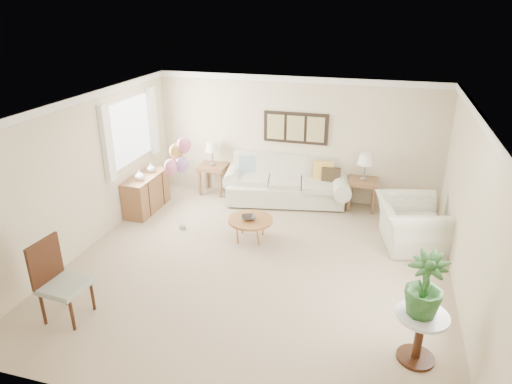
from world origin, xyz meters
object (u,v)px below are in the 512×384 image
armchair (411,224)px  balloon_cluster (178,158)px  sofa (286,184)px  coffee_table (251,221)px  accent_chair (59,279)px

armchair → balloon_cluster: balloon_cluster is taller
sofa → armchair: size_ratio=2.27×
balloon_cluster → sofa: bearing=48.2°
sofa → armchair: bearing=-27.4°
coffee_table → accent_chair: bearing=-123.5°
coffee_table → armchair: size_ratio=0.65×
armchair → balloon_cluster: (-4.09, -0.50, 1.00)m
accent_chair → balloon_cluster: bearing=80.5°
coffee_table → armchair: 2.79m
armchair → accent_chair: 5.66m
accent_chair → balloon_cluster: (0.48, 2.84, 0.81)m
armchair → balloon_cluster: bearing=84.8°
sofa → accent_chair: accent_chair is taller
coffee_table → balloon_cluster: 1.70m
armchair → accent_chair: (-4.57, -3.34, 0.19)m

